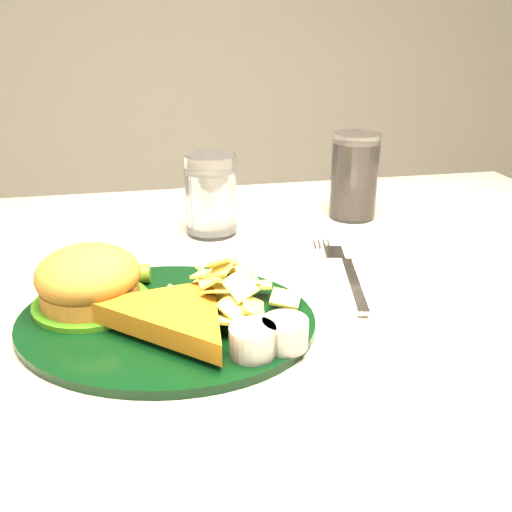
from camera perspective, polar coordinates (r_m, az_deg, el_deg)
The scene contains 6 objects.
dinner_plate at distance 0.57m, azimuth -9.10°, elevation -3.83°, with size 0.30×0.25×0.07m, color black, non-canonical shape.
water_glass at distance 0.81m, azimuth -4.54°, elevation 6.09°, with size 0.07×0.07×0.11m, color silver.
cola_glass at distance 0.88m, azimuth 9.80°, elevation 7.87°, with size 0.07×0.07×0.13m, color black.
fork_napkin at distance 0.67m, azimuth 9.48°, elevation -2.39°, with size 0.14×0.18×0.01m, color white, non-canonical shape.
spoon at distance 0.66m, azimuth -13.36°, elevation -3.39°, with size 0.04×0.16×0.01m, color white, non-canonical shape.
wrapped_straw at distance 0.78m, azimuth -0.44°, elevation 1.41°, with size 0.20×0.07×0.01m, color white, non-canonical shape.
Camera 1 is at (-0.09, -0.61, 1.04)m, focal length 40.00 mm.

